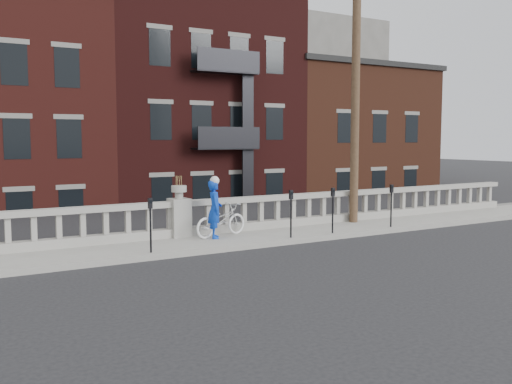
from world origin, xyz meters
TOP-DOWN VIEW (x-y plane):
  - ground at (0.00, 0.00)m, footprint 120.00×120.00m
  - sidewalk at (0.00, 3.00)m, footprint 32.00×2.20m
  - balustrade at (0.00, 3.95)m, footprint 28.00×0.34m
  - planter_pedestal at (0.00, 3.95)m, footprint 0.55×0.55m
  - lower_level at (0.56, 23.04)m, footprint 80.00×44.00m
  - utility_pole at (6.20, 3.60)m, footprint 1.60×0.28m
  - parking_meter_b at (-1.53, 2.15)m, footprint 0.10×0.09m
  - parking_meter_c at (2.65, 2.15)m, footprint 0.10×0.09m
  - parking_meter_d at (4.15, 2.15)m, footprint 0.10×0.09m
  - parking_meter_e at (6.51, 2.15)m, footprint 0.10×0.09m
  - bicycle at (1.04, 3.37)m, footprint 1.89×1.04m
  - cyclist at (0.76, 3.18)m, footprint 0.60×0.71m

SIDE VIEW (x-z plane):
  - ground at x=0.00m, z-range 0.00..0.00m
  - sidewalk at x=0.00m, z-range 0.00..0.15m
  - bicycle at x=1.04m, z-range 0.15..1.09m
  - balustrade at x=0.00m, z-range 0.13..1.16m
  - planter_pedestal at x=0.00m, z-range -0.05..1.71m
  - cyclist at x=0.76m, z-range 0.15..1.80m
  - parking_meter_b at x=-1.53m, z-range 0.32..1.68m
  - parking_meter_c at x=2.65m, z-range 0.32..1.68m
  - parking_meter_d at x=4.15m, z-range 0.32..1.68m
  - parking_meter_e at x=6.51m, z-range 0.32..1.68m
  - lower_level at x=0.56m, z-range -7.77..13.03m
  - utility_pole at x=6.20m, z-range 0.24..10.24m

